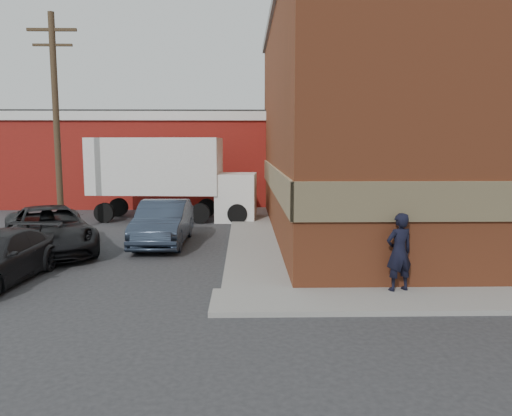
# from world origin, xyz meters

# --- Properties ---
(ground) EXTENTS (90.00, 90.00, 0.00)m
(ground) POSITION_xyz_m (0.00, 0.00, 0.00)
(ground) COLOR #28282B
(ground) RESTS_ON ground
(brick_building) EXTENTS (14.25, 18.25, 9.36)m
(brick_building) POSITION_xyz_m (8.50, 9.00, 4.68)
(brick_building) COLOR brown
(brick_building) RESTS_ON ground
(sidewalk_west) EXTENTS (1.80, 18.00, 0.12)m
(sidewalk_west) POSITION_xyz_m (0.60, 9.00, 0.06)
(sidewalk_west) COLOR gray
(sidewalk_west) RESTS_ON ground
(warehouse) EXTENTS (16.30, 8.30, 5.60)m
(warehouse) POSITION_xyz_m (-6.00, 20.00, 2.81)
(warehouse) COLOR maroon
(warehouse) RESTS_ON ground
(utility_pole) EXTENTS (2.00, 0.26, 9.00)m
(utility_pole) POSITION_xyz_m (-7.50, 9.00, 4.75)
(utility_pole) COLOR #483824
(utility_pole) RESTS_ON ground
(man) EXTENTS (0.81, 0.65, 1.93)m
(man) POSITION_xyz_m (4.08, -0.25, 1.09)
(man) COLOR black
(man) RESTS_ON sidewalk_south
(sedan) EXTENTS (1.76, 4.92, 1.62)m
(sedan) POSITION_xyz_m (-2.72, 6.20, 0.81)
(sedan) COLOR #2E3A4D
(sedan) RESTS_ON ground
(suv_a) EXTENTS (4.88, 6.23, 1.57)m
(suv_a) POSITION_xyz_m (-6.41, 4.87, 0.79)
(suv_a) COLOR black
(suv_a) RESTS_ON ground
(box_truck) EXTENTS (8.25, 3.00, 4.00)m
(box_truck) POSITION_xyz_m (-3.22, 12.23, 2.31)
(box_truck) COLOR white
(box_truck) RESTS_ON ground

